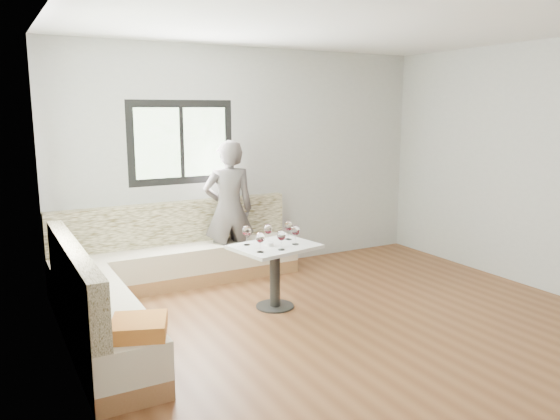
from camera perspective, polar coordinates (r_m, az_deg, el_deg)
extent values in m
cube|color=brown|center=(5.26, 9.16, -12.50)|extent=(5.00, 5.00, 0.01)
cube|color=white|center=(4.90, 10.17, 19.20)|extent=(5.00, 5.00, 0.01)
cube|color=#B7B7B2|center=(7.01, -3.19, 5.24)|extent=(5.00, 0.01, 2.80)
cube|color=#B7B7B2|center=(3.88, -20.69, 0.21)|extent=(0.01, 5.00, 2.80)
cube|color=#B7B7B2|center=(6.73, 26.61, 3.91)|extent=(0.01, 5.00, 2.80)
cube|color=black|center=(6.64, -10.24, 6.95)|extent=(1.30, 0.02, 1.00)
cube|color=black|center=(4.74, -22.38, 4.92)|extent=(0.02, 1.30, 1.00)
cube|color=#91633C|center=(6.63, -10.29, -6.90)|extent=(2.90, 0.55, 0.16)
cube|color=beige|center=(6.57, -10.35, -5.03)|extent=(2.90, 0.55, 0.29)
cube|color=beige|center=(6.66, -11.03, -1.32)|extent=(2.90, 0.14, 0.50)
cube|color=#91633C|center=(5.08, -17.97, -12.81)|extent=(0.55, 2.25, 0.16)
cube|color=beige|center=(5.00, -18.12, -10.44)|extent=(0.55, 2.25, 0.29)
cube|color=beige|center=(4.85, -20.78, -6.34)|extent=(0.14, 2.25, 0.50)
cube|color=#BE5B33|center=(4.13, -14.51, -11.76)|extent=(0.49, 0.49, 0.12)
cylinder|color=black|center=(5.81, -0.53, -10.00)|extent=(0.40, 0.40, 0.02)
cylinder|color=black|center=(5.71, -0.54, -7.12)|extent=(0.11, 0.11, 0.63)
cube|color=white|center=(5.62, -0.54, -3.86)|extent=(0.92, 0.77, 0.04)
imported|color=#514A49|center=(6.63, -5.36, 0.02)|extent=(0.68, 0.51, 1.68)
cylinder|color=white|center=(5.59, -1.13, -3.56)|extent=(0.09, 0.09, 0.04)
sphere|color=black|center=(5.60, -1.05, -3.43)|extent=(0.02, 0.02, 0.02)
sphere|color=black|center=(5.59, -1.26, -3.46)|extent=(0.02, 0.02, 0.02)
sphere|color=black|center=(5.58, -1.05, -3.49)|extent=(0.02, 0.02, 0.02)
cylinder|color=white|center=(5.34, -2.07, -4.40)|extent=(0.07, 0.07, 0.01)
cylinder|color=white|center=(5.33, -2.07, -3.90)|extent=(0.01, 0.01, 0.09)
ellipsoid|color=white|center=(5.30, -2.08, -2.87)|extent=(0.09, 0.09, 0.11)
cylinder|color=#47070F|center=(5.31, -2.08, -3.15)|extent=(0.06, 0.06, 0.02)
cylinder|color=white|center=(5.42, 0.15, -4.15)|extent=(0.07, 0.07, 0.01)
cylinder|color=white|center=(5.41, 0.16, -3.67)|extent=(0.01, 0.01, 0.09)
ellipsoid|color=white|center=(5.39, 0.16, -2.65)|extent=(0.09, 0.09, 0.11)
cylinder|color=#47070F|center=(5.40, 0.16, -2.93)|extent=(0.06, 0.06, 0.02)
cylinder|color=white|center=(5.64, 1.62, -3.59)|extent=(0.07, 0.07, 0.01)
cylinder|color=white|center=(5.63, 1.63, -3.12)|extent=(0.01, 0.01, 0.09)
ellipsoid|color=white|center=(5.60, 1.63, -2.13)|extent=(0.09, 0.09, 0.11)
cylinder|color=#47070F|center=(5.61, 1.63, -2.40)|extent=(0.06, 0.06, 0.02)
cylinder|color=white|center=(5.69, -1.26, -3.44)|extent=(0.07, 0.07, 0.01)
cylinder|color=white|center=(5.68, -1.26, -2.98)|extent=(0.01, 0.01, 0.09)
ellipsoid|color=white|center=(5.66, -1.26, -2.00)|extent=(0.09, 0.09, 0.11)
cylinder|color=#47070F|center=(5.67, -1.26, -2.27)|extent=(0.06, 0.06, 0.02)
cylinder|color=white|center=(5.84, 0.90, -3.07)|extent=(0.07, 0.07, 0.01)
cylinder|color=white|center=(5.83, 0.90, -2.62)|extent=(0.01, 0.01, 0.09)
ellipsoid|color=white|center=(5.81, 0.91, -1.67)|extent=(0.09, 0.09, 0.11)
cylinder|color=#47070F|center=(5.82, 0.91, -1.93)|extent=(0.06, 0.06, 0.02)
cylinder|color=white|center=(5.62, -3.48, -3.64)|extent=(0.07, 0.07, 0.01)
cylinder|color=white|center=(5.61, -3.49, -3.17)|extent=(0.01, 0.01, 0.09)
ellipsoid|color=white|center=(5.59, -3.50, -2.18)|extent=(0.09, 0.09, 0.11)
cylinder|color=#47070F|center=(5.60, -3.50, -2.45)|extent=(0.06, 0.06, 0.02)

